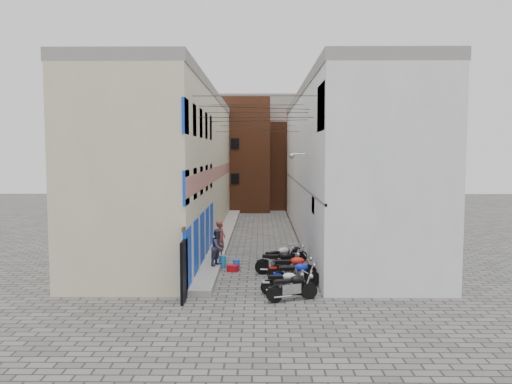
{
  "coord_description": "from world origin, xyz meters",
  "views": [
    {
      "loc": [
        0.2,
        -17.79,
        5.31
      ],
      "look_at": [
        -0.07,
        10.8,
        3.0
      ],
      "focal_mm": 35.0,
      "sensor_mm": 36.0,
      "label": 1
    }
  ],
  "objects_px": {
    "motorcycle_b": "(284,281)",
    "person_b": "(218,247)",
    "water_jug_far": "(223,262)",
    "water_jug_near": "(236,265)",
    "red_crate": "(233,268)",
    "motorcycle_f": "(279,256)",
    "motorcycle_g": "(293,254)",
    "person_a": "(221,240)",
    "motorcycle_a": "(292,285)",
    "motorcycle_e": "(279,261)",
    "motorcycle_d": "(292,266)",
    "motorcycle_c": "(296,273)"
  },
  "relations": [
    {
      "from": "motorcycle_g",
      "to": "motorcycle_d",
      "type": "bearing_deg",
      "value": -44.63
    },
    {
      "from": "motorcycle_c",
      "to": "water_jug_far",
      "type": "relative_size",
      "value": 3.53
    },
    {
      "from": "motorcycle_f",
      "to": "red_crate",
      "type": "height_order",
      "value": "motorcycle_f"
    },
    {
      "from": "motorcycle_a",
      "to": "red_crate",
      "type": "xyz_separation_m",
      "value": [
        -2.36,
        4.38,
        -0.42
      ]
    },
    {
      "from": "person_b",
      "to": "water_jug_far",
      "type": "height_order",
      "value": "person_b"
    },
    {
      "from": "motorcycle_c",
      "to": "person_a",
      "type": "height_order",
      "value": "person_a"
    },
    {
      "from": "motorcycle_d",
      "to": "motorcycle_f",
      "type": "distance_m",
      "value": 2.12
    },
    {
      "from": "motorcycle_d",
      "to": "motorcycle_g",
      "type": "bearing_deg",
      "value": 172.62
    },
    {
      "from": "water_jug_near",
      "to": "red_crate",
      "type": "bearing_deg",
      "value": -124.2
    },
    {
      "from": "motorcycle_b",
      "to": "motorcycle_c",
      "type": "height_order",
      "value": "motorcycle_c"
    },
    {
      "from": "person_a",
      "to": "motorcycle_g",
      "type": "bearing_deg",
      "value": -74.77
    },
    {
      "from": "motorcycle_e",
      "to": "red_crate",
      "type": "xyz_separation_m",
      "value": [
        -2.05,
        0.6,
        -0.47
      ]
    },
    {
      "from": "motorcycle_b",
      "to": "person_b",
      "type": "relative_size",
      "value": 1.08
    },
    {
      "from": "motorcycle_f",
      "to": "person_b",
      "type": "xyz_separation_m",
      "value": [
        -2.75,
        -0.37,
        0.48
      ]
    },
    {
      "from": "motorcycle_d",
      "to": "person_a",
      "type": "height_order",
      "value": "person_a"
    },
    {
      "from": "motorcycle_f",
      "to": "person_b",
      "type": "bearing_deg",
      "value": -118.87
    },
    {
      "from": "water_jug_near",
      "to": "water_jug_far",
      "type": "xyz_separation_m",
      "value": [
        -0.66,
        0.51,
        0.04
      ]
    },
    {
      "from": "motorcycle_d",
      "to": "motorcycle_g",
      "type": "height_order",
      "value": "motorcycle_d"
    },
    {
      "from": "motorcycle_f",
      "to": "motorcycle_g",
      "type": "xyz_separation_m",
      "value": [
        0.7,
        0.97,
        -0.09
      ]
    },
    {
      "from": "motorcycle_g",
      "to": "red_crate",
      "type": "distance_m",
      "value": 3.17
    },
    {
      "from": "motorcycle_f",
      "to": "person_a",
      "type": "height_order",
      "value": "person_a"
    },
    {
      "from": "motorcycle_f",
      "to": "person_b",
      "type": "distance_m",
      "value": 2.82
    },
    {
      "from": "motorcycle_a",
      "to": "motorcycle_b",
      "type": "relative_size",
      "value": 1.1
    },
    {
      "from": "motorcycle_d",
      "to": "water_jug_far",
      "type": "xyz_separation_m",
      "value": [
        -3.05,
        2.3,
        -0.33
      ]
    },
    {
      "from": "water_jug_near",
      "to": "person_a",
      "type": "bearing_deg",
      "value": 120.25
    },
    {
      "from": "motorcycle_f",
      "to": "water_jug_far",
      "type": "xyz_separation_m",
      "value": [
        -2.6,
        0.23,
        -0.31
      ]
    },
    {
      "from": "motorcycle_a",
      "to": "motorcycle_c",
      "type": "bearing_deg",
      "value": 153.05
    },
    {
      "from": "motorcycle_e",
      "to": "motorcycle_f",
      "type": "distance_m",
      "value": 1.1
    },
    {
      "from": "motorcycle_d",
      "to": "motorcycle_b",
      "type": "bearing_deg",
      "value": -14.38
    },
    {
      "from": "motorcycle_e",
      "to": "person_b",
      "type": "bearing_deg",
      "value": -98.05
    },
    {
      "from": "motorcycle_d",
      "to": "motorcycle_f",
      "type": "relative_size",
      "value": 1.02
    },
    {
      "from": "motorcycle_d",
      "to": "person_a",
      "type": "distance_m",
      "value": 4.55
    },
    {
      "from": "motorcycle_d",
      "to": "motorcycle_g",
      "type": "relative_size",
      "value": 1.21
    },
    {
      "from": "motorcycle_g",
      "to": "person_b",
      "type": "xyz_separation_m",
      "value": [
        -3.45,
        -1.34,
        0.57
      ]
    },
    {
      "from": "motorcycle_b",
      "to": "motorcycle_e",
      "type": "bearing_deg",
      "value": -177.33
    },
    {
      "from": "person_a",
      "to": "water_jug_near",
      "type": "xyz_separation_m",
      "value": [
        0.81,
        -1.4,
        -0.9
      ]
    },
    {
      "from": "motorcycle_c",
      "to": "person_a",
      "type": "relative_size",
      "value": 1.09
    },
    {
      "from": "motorcycle_e",
      "to": "motorcycle_f",
      "type": "bearing_deg",
      "value": -175.2
    },
    {
      "from": "motorcycle_c",
      "to": "water_jug_near",
      "type": "bearing_deg",
      "value": -141.91
    },
    {
      "from": "motorcycle_d",
      "to": "motorcycle_g",
      "type": "xyz_separation_m",
      "value": [
        0.25,
        3.05,
        -0.1
      ]
    },
    {
      "from": "motorcycle_a",
      "to": "motorcycle_b",
      "type": "distance_m",
      "value": 0.82
    },
    {
      "from": "motorcycle_a",
      "to": "water_jug_far",
      "type": "relative_size",
      "value": 3.5
    },
    {
      "from": "water_jug_far",
      "to": "red_crate",
      "type": "xyz_separation_m",
      "value": [
        0.51,
        -0.73,
        -0.14
      ]
    },
    {
      "from": "water_jug_far",
      "to": "motorcycle_d",
      "type": "bearing_deg",
      "value": -37.06
    },
    {
      "from": "water_jug_near",
      "to": "red_crate",
      "type": "height_order",
      "value": "water_jug_near"
    },
    {
      "from": "water_jug_near",
      "to": "motorcycle_e",
      "type": "bearing_deg",
      "value": -23.35
    },
    {
      "from": "motorcycle_g",
      "to": "person_a",
      "type": "height_order",
      "value": "person_a"
    },
    {
      "from": "motorcycle_e",
      "to": "water_jug_near",
      "type": "relative_size",
      "value": 4.42
    },
    {
      "from": "motorcycle_a",
      "to": "motorcycle_e",
      "type": "height_order",
      "value": "motorcycle_e"
    },
    {
      "from": "water_jug_far",
      "to": "motorcycle_e",
      "type": "bearing_deg",
      "value": -27.36
    }
  ]
}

